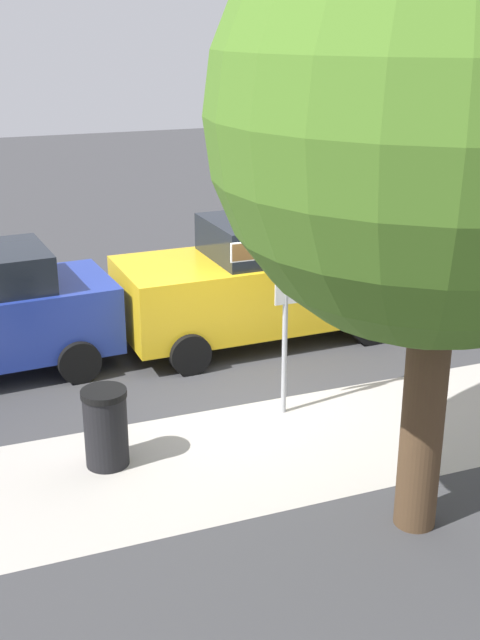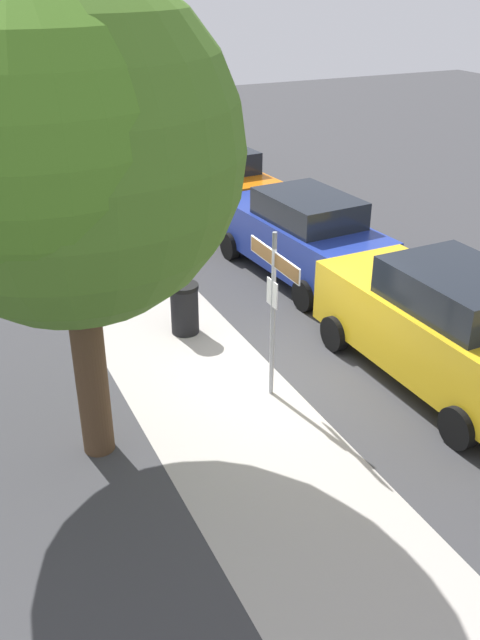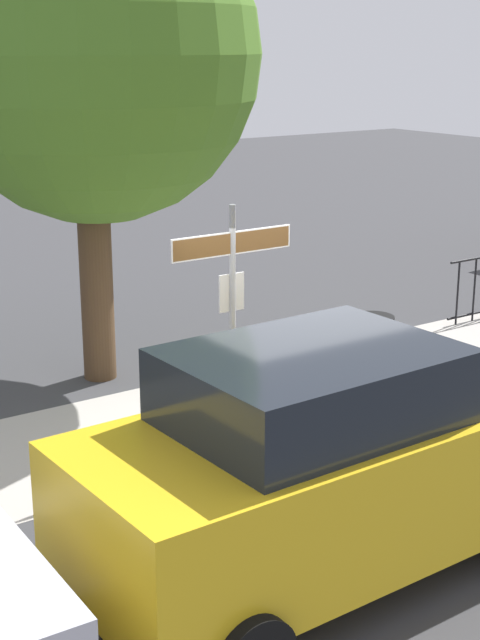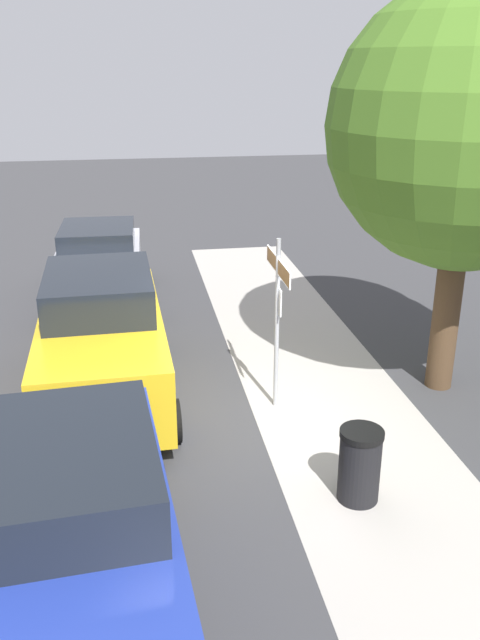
% 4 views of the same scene
% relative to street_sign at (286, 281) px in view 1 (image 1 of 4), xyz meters
% --- Properties ---
extents(ground_plane, '(60.00, 60.00, 0.00)m').
position_rel_street_sign_xyz_m(ground_plane, '(0.44, -0.40, -1.88)').
color(ground_plane, '#38383A').
extents(sidewalk_strip, '(24.00, 2.60, 0.00)m').
position_rel_street_sign_xyz_m(sidewalk_strip, '(2.44, 0.90, -1.88)').
color(sidewalk_strip, '#A7A199').
rests_on(sidewalk_strip, ground_plane).
extents(street_sign, '(1.52, 0.07, 2.75)m').
position_rel_street_sign_xyz_m(street_sign, '(0.00, 0.00, 0.00)').
color(street_sign, '#9EA0A5').
rests_on(street_sign, ground_plane).
extents(shade_tree, '(4.31, 4.23, 6.38)m').
position_rel_street_sign_xyz_m(shade_tree, '(-0.21, 2.94, 2.34)').
color(shade_tree, '#4B3522').
rests_on(shade_tree, ground_plane).
extents(car_yellow, '(4.69, 2.20, 2.05)m').
position_rel_street_sign_xyz_m(car_yellow, '(-0.81, -2.68, -0.86)').
color(car_yellow, gold).
rests_on(car_yellow, ground_plane).
extents(trash_bin, '(0.55, 0.55, 0.98)m').
position_rel_street_sign_xyz_m(trash_bin, '(2.55, 0.50, -1.38)').
color(trash_bin, black).
rests_on(trash_bin, ground_plane).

